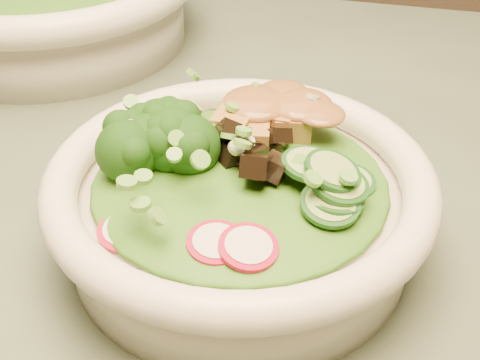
# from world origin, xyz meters

# --- Properties ---
(dining_table) EXTENTS (1.20, 0.80, 0.75)m
(dining_table) POSITION_xyz_m (0.00, 0.00, 0.64)
(dining_table) COLOR black
(dining_table) RESTS_ON ground
(salad_bowl) EXTENTS (0.23, 0.23, 0.06)m
(salad_bowl) POSITION_xyz_m (-0.13, -0.04, 0.78)
(salad_bowl) COLOR white
(salad_bowl) RESTS_ON dining_table
(side_bowl) EXTENTS (0.30, 0.30, 0.08)m
(side_bowl) POSITION_xyz_m (-0.39, 0.22, 0.79)
(side_bowl) COLOR white
(side_bowl) RESTS_ON dining_table
(lettuce_bed) EXTENTS (0.18, 0.18, 0.02)m
(lettuce_bed) POSITION_xyz_m (-0.13, -0.04, 0.80)
(lettuce_bed) COLOR #185712
(lettuce_bed) RESTS_ON salad_bowl
(broccoli_florets) EXTENTS (0.09, 0.08, 0.04)m
(broccoli_florets) POSITION_xyz_m (-0.19, -0.03, 0.82)
(broccoli_florets) COLOR black
(broccoli_florets) RESTS_ON salad_bowl
(radish_slices) EXTENTS (0.10, 0.07, 0.02)m
(radish_slices) POSITION_xyz_m (-0.14, -0.10, 0.81)
(radish_slices) COLOR #A10C2B
(radish_slices) RESTS_ON salad_bowl
(cucumber_slices) EXTENTS (0.08, 0.08, 0.03)m
(cucumber_slices) POSITION_xyz_m (-0.08, -0.05, 0.81)
(cucumber_slices) COLOR #88A85D
(cucumber_slices) RESTS_ON salad_bowl
(mushroom_heap) EXTENTS (0.08, 0.08, 0.03)m
(mushroom_heap) POSITION_xyz_m (-0.13, -0.03, 0.81)
(mushroom_heap) COLOR black
(mushroom_heap) RESTS_ON salad_bowl
(tofu_cubes) EXTENTS (0.09, 0.08, 0.03)m
(tofu_cubes) POSITION_xyz_m (-0.12, 0.01, 0.81)
(tofu_cubes) COLOR olive
(tofu_cubes) RESTS_ON salad_bowl
(peanut_sauce) EXTENTS (0.06, 0.05, 0.01)m
(peanut_sauce) POSITION_xyz_m (-0.12, 0.01, 0.82)
(peanut_sauce) COLOR brown
(peanut_sauce) RESTS_ON tofu_cubes
(scallion_garnish) EXTENTS (0.17, 0.17, 0.02)m
(scallion_garnish) POSITION_xyz_m (-0.13, -0.04, 0.82)
(scallion_garnish) COLOR #60A63A
(scallion_garnish) RESTS_ON salad_bowl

